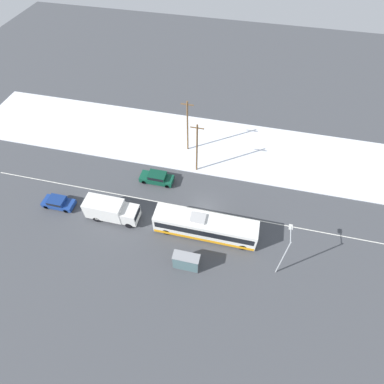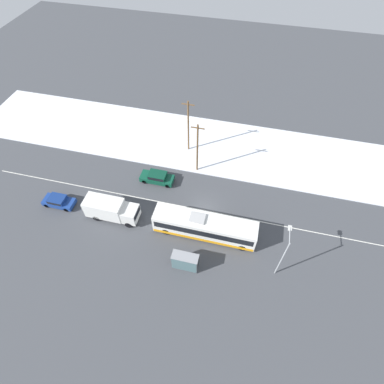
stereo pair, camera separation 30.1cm
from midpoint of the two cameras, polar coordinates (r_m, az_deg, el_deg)
ground_plane at (r=39.12m, az=2.47°, el=-3.53°), size 120.00×120.00×0.00m
snow_lot at (r=47.32m, az=5.66°, el=8.59°), size 80.00×12.52×0.12m
lane_marking_center at (r=39.12m, az=2.47°, el=-3.53°), size 60.00×0.12×0.00m
city_bus at (r=35.93m, az=2.67°, el=-6.60°), size 12.31×2.57×3.15m
box_truck at (r=38.57m, az=-15.01°, el=-3.14°), size 6.69×2.30×2.88m
sedan_car at (r=41.85m, az=-6.44°, el=2.83°), size 4.65×1.80×1.55m
parked_car_near_truck at (r=42.73m, az=-23.92°, el=-1.56°), size 4.11×1.80×1.37m
pedestrian_at_stop at (r=34.63m, az=-1.98°, el=-11.67°), size 0.65×0.29×1.81m
bus_shelter at (r=33.56m, az=-1.17°, el=-13.13°), size 2.95×1.20×2.40m
streetlamp at (r=32.64m, az=17.36°, el=-10.76°), size 0.36×2.27×6.69m
utility_pole_roadside at (r=40.64m, az=1.24°, el=8.35°), size 1.80×0.24×8.20m
utility_pole_snowlot at (r=43.79m, az=-0.51°, el=12.44°), size 1.80×0.24×8.63m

